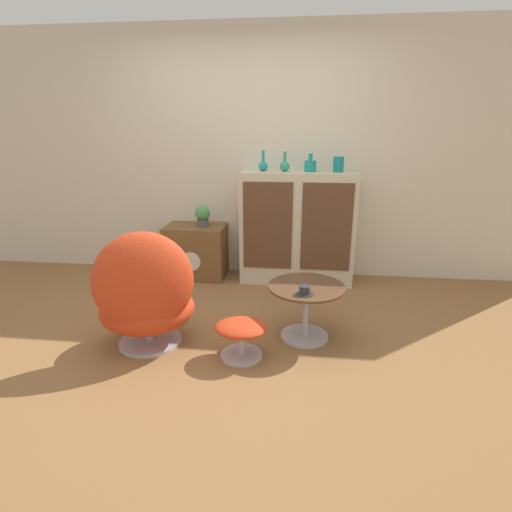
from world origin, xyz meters
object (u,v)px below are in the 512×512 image
at_px(sideboard, 297,228).
at_px(vase_inner_right, 310,165).
at_px(ottoman, 241,332).
at_px(vase_rightmost, 338,164).
at_px(coffee_table, 306,303).
at_px(vase_leftmost, 263,165).
at_px(vase_inner_left, 285,166).
at_px(tv_console, 196,251).
at_px(teacup, 305,291).
at_px(potted_plant, 203,215).
at_px(egg_chair, 146,296).

relative_size(sideboard, vase_inner_right, 6.64).
height_order(sideboard, ottoman, sideboard).
height_order(sideboard, vase_rightmost, vase_rightmost).
bearing_deg(coffee_table, vase_inner_right, 89.46).
distance_m(vase_leftmost, vase_inner_right, 0.48).
bearing_deg(sideboard, vase_rightmost, 0.57).
bearing_deg(ottoman, vase_inner_left, 82.41).
relative_size(tv_console, teacup, 5.01).
distance_m(tv_console, coffee_table, 1.74).
height_order(vase_rightmost, potted_plant, vase_rightmost).
relative_size(vase_inner_right, teacup, 1.38).
bearing_deg(tv_console, vase_rightmost, 0.60).
bearing_deg(tv_console, sideboard, 0.61).
relative_size(vase_inner_left, vase_inner_right, 1.10).
bearing_deg(coffee_table, teacup, -95.46).
bearing_deg(coffee_table, sideboard, 94.52).
xyz_separation_m(egg_chair, ottoman, (0.71, -0.05, -0.22)).
bearing_deg(sideboard, ottoman, -102.60).
height_order(tv_console, potted_plant, potted_plant).
bearing_deg(vase_inner_right, vase_leftmost, 180.00).
relative_size(tv_console, vase_inner_left, 3.30).
height_order(potted_plant, teacup, potted_plant).
xyz_separation_m(vase_leftmost, vase_inner_right, (0.48, 0.00, 0.00)).
relative_size(vase_inner_left, teacup, 1.52).
xyz_separation_m(ottoman, potted_plant, (-0.65, 1.59, 0.50)).
xyz_separation_m(egg_chair, vase_leftmost, (0.71, 1.55, 0.81)).
bearing_deg(vase_rightmost, coffee_table, -102.86).
relative_size(ottoman, vase_inner_right, 2.15).
bearing_deg(egg_chair, vase_inner_left, 59.22).
relative_size(vase_rightmost, potted_plant, 0.69).
distance_m(vase_inner_left, vase_rightmost, 0.53).
bearing_deg(teacup, vase_leftmost, 107.37).
xyz_separation_m(coffee_table, teacup, (-0.02, -0.16, 0.17)).
relative_size(tv_console, egg_chair, 0.69).
relative_size(egg_chair, potted_plant, 4.25).
bearing_deg(teacup, potted_plant, 127.76).
xyz_separation_m(ottoman, vase_leftmost, (-0.01, 1.61, 1.03)).
xyz_separation_m(tv_console, ottoman, (0.74, -1.59, -0.09)).
bearing_deg(teacup, coffee_table, 84.54).
height_order(vase_inner_left, teacup, vase_inner_left).
xyz_separation_m(tv_console, vase_rightmost, (1.49, 0.02, 0.95)).
bearing_deg(vase_leftmost, ottoman, -89.81).
height_order(vase_leftmost, vase_inner_right, vase_leftmost).
relative_size(egg_chair, vase_leftmost, 4.52).
xyz_separation_m(vase_leftmost, potted_plant, (-0.65, -0.02, -0.53)).
distance_m(sideboard, vase_inner_right, 0.65).
xyz_separation_m(potted_plant, teacup, (1.10, -1.42, -0.23)).
bearing_deg(egg_chair, coffee_table, 13.66).
bearing_deg(sideboard, vase_inner_right, 1.98).
distance_m(sideboard, vase_rightmost, 0.76).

